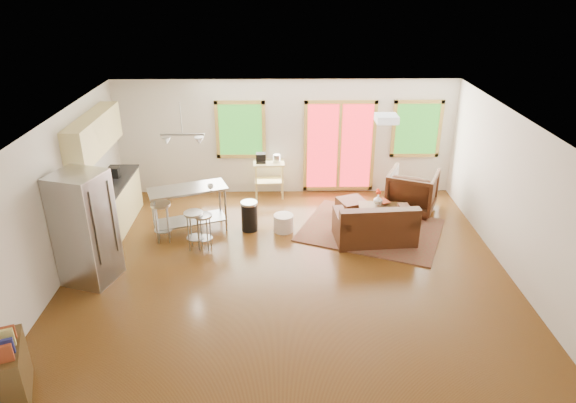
{
  "coord_description": "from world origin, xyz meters",
  "views": [
    {
      "loc": [
        -0.12,
        -7.48,
        4.76
      ],
      "look_at": [
        0.0,
        0.3,
        1.2
      ],
      "focal_mm": 32.0,
      "sensor_mm": 36.0,
      "label": 1
    }
  ],
  "objects_px": {
    "rug": "(371,230)",
    "armchair": "(412,189)",
    "island": "(189,202)",
    "coffee_table": "(382,209)",
    "kitchen_cart": "(268,167)",
    "ottoman": "(352,207)",
    "refrigerator": "(86,228)",
    "loveseat": "(375,226)"
  },
  "relations": [
    {
      "from": "rug",
      "to": "armchair",
      "type": "relative_size",
      "value": 2.65
    },
    {
      "from": "armchair",
      "to": "island",
      "type": "bearing_deg",
      "value": 35.65
    },
    {
      "from": "coffee_table",
      "to": "kitchen_cart",
      "type": "height_order",
      "value": "kitchen_cart"
    },
    {
      "from": "ottoman",
      "to": "refrigerator",
      "type": "bearing_deg",
      "value": -153.07
    },
    {
      "from": "armchair",
      "to": "ottoman",
      "type": "height_order",
      "value": "armchair"
    },
    {
      "from": "ottoman",
      "to": "island",
      "type": "distance_m",
      "value": 3.37
    },
    {
      "from": "loveseat",
      "to": "refrigerator",
      "type": "relative_size",
      "value": 0.82
    },
    {
      "from": "coffee_table",
      "to": "island",
      "type": "height_order",
      "value": "island"
    },
    {
      "from": "armchair",
      "to": "refrigerator",
      "type": "xyz_separation_m",
      "value": [
        -5.92,
        -2.57,
        0.45
      ]
    },
    {
      "from": "rug",
      "to": "refrigerator",
      "type": "xyz_separation_m",
      "value": [
        -4.92,
        -1.64,
        0.93
      ]
    },
    {
      "from": "loveseat",
      "to": "island",
      "type": "height_order",
      "value": "island"
    },
    {
      "from": "rug",
      "to": "armchair",
      "type": "distance_m",
      "value": 1.45
    },
    {
      "from": "refrigerator",
      "to": "island",
      "type": "relative_size",
      "value": 1.19
    },
    {
      "from": "coffee_table",
      "to": "armchair",
      "type": "relative_size",
      "value": 0.97
    },
    {
      "from": "coffee_table",
      "to": "armchair",
      "type": "distance_m",
      "value": 0.99
    },
    {
      "from": "rug",
      "to": "ottoman",
      "type": "relative_size",
      "value": 4.94
    },
    {
      "from": "ottoman",
      "to": "coffee_table",
      "type": "bearing_deg",
      "value": -35.23
    },
    {
      "from": "island",
      "to": "armchair",
      "type": "bearing_deg",
      "value": 11.26
    },
    {
      "from": "refrigerator",
      "to": "island",
      "type": "height_order",
      "value": "refrigerator"
    },
    {
      "from": "loveseat",
      "to": "refrigerator",
      "type": "xyz_separation_m",
      "value": [
        -4.91,
        -1.21,
        0.63
      ]
    },
    {
      "from": "loveseat",
      "to": "ottoman",
      "type": "relative_size",
      "value": 2.91
    },
    {
      "from": "loveseat",
      "to": "armchair",
      "type": "height_order",
      "value": "armchair"
    },
    {
      "from": "ottoman",
      "to": "refrigerator",
      "type": "xyz_separation_m",
      "value": [
        -4.62,
        -2.35,
        0.77
      ]
    },
    {
      "from": "island",
      "to": "kitchen_cart",
      "type": "bearing_deg",
      "value": 48.12
    },
    {
      "from": "rug",
      "to": "island",
      "type": "height_order",
      "value": "island"
    },
    {
      "from": "coffee_table",
      "to": "kitchen_cart",
      "type": "relative_size",
      "value": 0.92
    },
    {
      "from": "armchair",
      "to": "island",
      "type": "height_order",
      "value": "armchair"
    },
    {
      "from": "rug",
      "to": "coffee_table",
      "type": "height_order",
      "value": "coffee_table"
    },
    {
      "from": "island",
      "to": "refrigerator",
      "type": "bearing_deg",
      "value": -129.2
    },
    {
      "from": "kitchen_cart",
      "to": "ottoman",
      "type": "bearing_deg",
      "value": -29.25
    },
    {
      "from": "island",
      "to": "loveseat",
      "type": "bearing_deg",
      "value": -7.27
    },
    {
      "from": "kitchen_cart",
      "to": "loveseat",
      "type": "bearing_deg",
      "value": -45.95
    },
    {
      "from": "rug",
      "to": "loveseat",
      "type": "distance_m",
      "value": 0.52
    },
    {
      "from": "rug",
      "to": "island",
      "type": "xyz_separation_m",
      "value": [
        -3.56,
        0.03,
        0.63
      ]
    },
    {
      "from": "armchair",
      "to": "kitchen_cart",
      "type": "xyz_separation_m",
      "value": [
        -3.07,
        0.76,
        0.22
      ]
    },
    {
      "from": "rug",
      "to": "armchair",
      "type": "bearing_deg",
      "value": 43.03
    },
    {
      "from": "armchair",
      "to": "refrigerator",
      "type": "height_order",
      "value": "refrigerator"
    },
    {
      "from": "rug",
      "to": "kitchen_cart",
      "type": "bearing_deg",
      "value": 140.59
    },
    {
      "from": "loveseat",
      "to": "kitchen_cart",
      "type": "distance_m",
      "value": 2.98
    },
    {
      "from": "refrigerator",
      "to": "island",
      "type": "bearing_deg",
      "value": 68.34
    },
    {
      "from": "loveseat",
      "to": "refrigerator",
      "type": "height_order",
      "value": "refrigerator"
    },
    {
      "from": "loveseat",
      "to": "refrigerator",
      "type": "bearing_deg",
      "value": -170.49
    }
  ]
}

